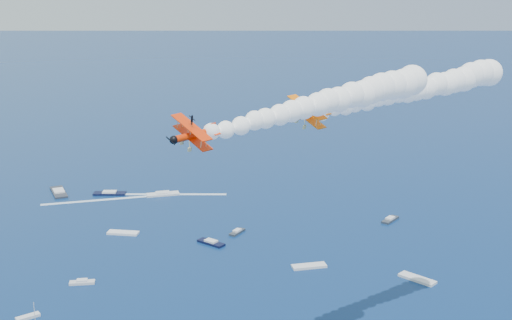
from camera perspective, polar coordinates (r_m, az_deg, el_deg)
biplane_lead at (r=118.58m, az=4.40°, el=3.83°), size 8.89×10.63×8.71m
biplane_trail at (r=100.17m, az=-5.20°, el=2.10°), size 8.79×10.43×8.06m
smoke_trail_lead at (r=134.82m, az=12.95°, el=5.68°), size 49.90×6.64×9.38m
smoke_trail_trail at (r=114.55m, az=5.57°, el=4.71°), size 50.21×12.05×9.38m
spectator_boats at (r=212.04m, az=-14.57°, el=-7.33°), size 192.44×186.63×0.70m
boat_wakes at (r=257.25m, az=-10.03°, el=-3.10°), size 63.35×27.35×0.04m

